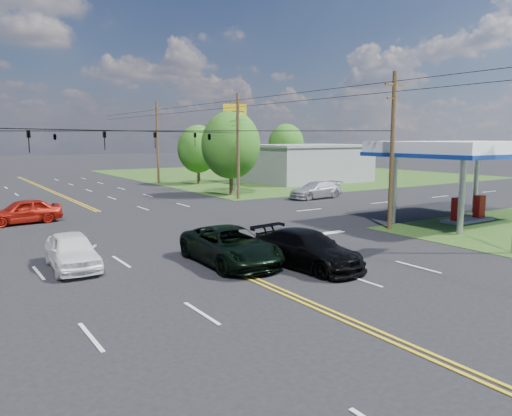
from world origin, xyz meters
TOP-DOWN VIEW (x-y plane):
  - ground at (0.00, 12.00)m, footprint 280.00×280.00m
  - grass_ne at (35.00, 44.00)m, footprint 46.00×48.00m
  - stop_bar at (5.00, 4.00)m, footprint 10.00×0.50m
  - retail_ne at (30.00, 32.00)m, footprint 14.00×10.00m
  - gas_canopy at (19.50, 2.00)m, footprint 12.20×8.20m
  - pole_se at (13.00, 3.00)m, footprint 1.60×0.28m
  - pole_ne at (13.00, 21.00)m, footprint 1.60×0.28m
  - pole_right_far at (13.00, 40.00)m, footprint 1.60×0.28m
  - span_wire_signals at (0.00, 12.00)m, footprint 26.00×18.00m
  - power_lines at (0.00, 10.00)m, footprint 26.04×100.00m
  - tree_right_a at (14.00, 24.00)m, footprint 5.70×5.70m
  - tree_right_b at (16.50, 36.00)m, footprint 4.94×4.94m
  - tree_far_r at (34.00, 42.00)m, footprint 5.32×5.32m
  - pickup_dkgreen at (0.50, 0.99)m, footprint 2.94×6.02m
  - suv_black at (3.00, -1.33)m, footprint 2.96×5.78m
  - pickup_white at (-5.62, 4.00)m, footprint 2.11×4.70m
  - sedan_red at (-5.57, 17.50)m, footprint 4.94×2.45m
  - sedan_far at (19.23, 17.50)m, footprint 5.52×2.48m
  - polesign_ne at (17.00, 28.27)m, footprint 2.38×1.25m

SIDE VIEW (x-z plane):
  - ground at x=0.00m, z-range 0.00..0.00m
  - grass_ne at x=35.00m, z-range -0.01..0.01m
  - stop_bar at x=5.00m, z-range -0.01..0.01m
  - pickup_white at x=-5.62m, z-range 0.00..1.57m
  - sedan_far at x=19.23m, z-range 0.00..1.57m
  - suv_black at x=3.00m, z-range 0.00..1.61m
  - sedan_red at x=-5.57m, z-range 0.00..1.62m
  - pickup_dkgreen at x=0.50m, z-range 0.00..1.65m
  - retail_ne at x=30.00m, z-range 0.00..4.40m
  - tree_right_b at x=16.50m, z-range 0.68..7.76m
  - tree_far_r at x=34.00m, z-range 0.73..8.36m
  - gas_canopy at x=19.50m, z-range 2.04..7.39m
  - tree_right_a at x=14.00m, z-range 0.78..8.96m
  - pole_se at x=13.00m, z-range 0.17..9.67m
  - pole_ne at x=13.00m, z-range 0.17..9.67m
  - pole_right_far at x=13.00m, z-range 0.17..10.17m
  - span_wire_signals at x=0.00m, z-range 5.43..6.56m
  - polesign_ne at x=17.00m, z-range 2.67..11.76m
  - power_lines at x=0.00m, z-range 8.28..8.92m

